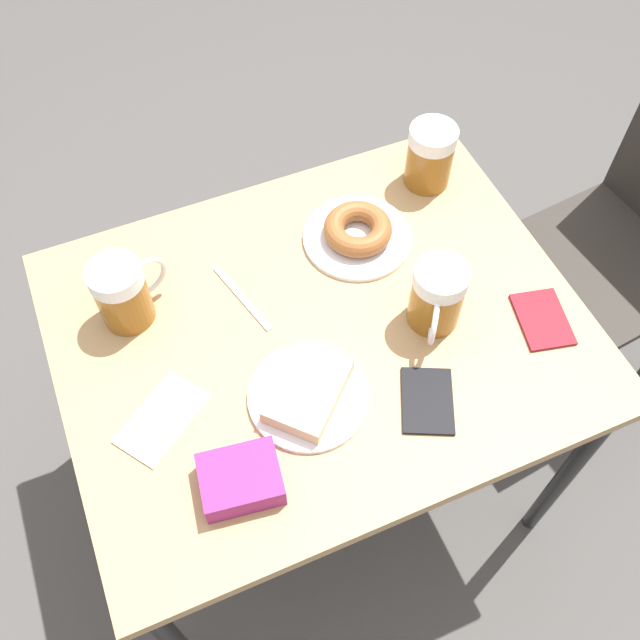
% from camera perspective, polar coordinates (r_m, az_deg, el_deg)
% --- Properties ---
extents(ground_plane, '(8.00, 8.00, 0.00)m').
position_cam_1_polar(ground_plane, '(1.94, -0.00, -11.79)').
color(ground_plane, '#474442').
extents(table, '(0.76, 0.96, 0.70)m').
position_cam_1_polar(table, '(1.37, -0.00, -1.92)').
color(table, tan).
rests_on(table, ground_plane).
extents(plate_with_cake, '(0.21, 0.21, 0.04)m').
position_cam_1_polar(plate_with_cake, '(1.23, -0.94, -5.87)').
color(plate_with_cake, silver).
rests_on(plate_with_cake, table).
extents(plate_with_donut, '(0.22, 0.22, 0.05)m').
position_cam_1_polar(plate_with_donut, '(1.42, 3.02, 7.03)').
color(plate_with_donut, silver).
rests_on(plate_with_donut, table).
extents(beer_mug_left, '(0.10, 0.14, 0.14)m').
position_cam_1_polar(beer_mug_left, '(1.32, -15.49, 2.14)').
color(beer_mug_left, '#8C5619').
rests_on(beer_mug_left, table).
extents(beer_mug_center, '(0.13, 0.11, 0.14)m').
position_cam_1_polar(beer_mug_center, '(1.28, 9.34, 1.85)').
color(beer_mug_center, '#8C5619').
rests_on(beer_mug_center, table).
extents(beer_mug_right, '(0.13, 0.11, 0.14)m').
position_cam_1_polar(beer_mug_right, '(1.52, 8.80, 12.92)').
color(beer_mug_right, '#8C5619').
rests_on(beer_mug_right, table).
extents(napkin_folded, '(0.16, 0.18, 0.00)m').
position_cam_1_polar(napkin_folded, '(1.25, -12.51, -7.72)').
color(napkin_folded, white).
rests_on(napkin_folded, table).
extents(fork, '(0.18, 0.06, 0.00)m').
position_cam_1_polar(fork, '(1.36, -6.27, 1.78)').
color(fork, silver).
rests_on(fork, table).
extents(passport_near_edge, '(0.14, 0.11, 0.01)m').
position_cam_1_polar(passport_near_edge, '(1.38, 17.37, 0.05)').
color(passport_near_edge, maroon).
rests_on(passport_near_edge, table).
extents(passport_far_edge, '(0.15, 0.13, 0.01)m').
position_cam_1_polar(passport_far_edge, '(1.25, 8.59, -6.40)').
color(passport_far_edge, black).
rests_on(passport_far_edge, table).
extents(blue_pouch, '(0.12, 0.14, 0.05)m').
position_cam_1_polar(blue_pouch, '(1.16, -6.37, -12.55)').
color(blue_pouch, '#8C2366').
rests_on(blue_pouch, table).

